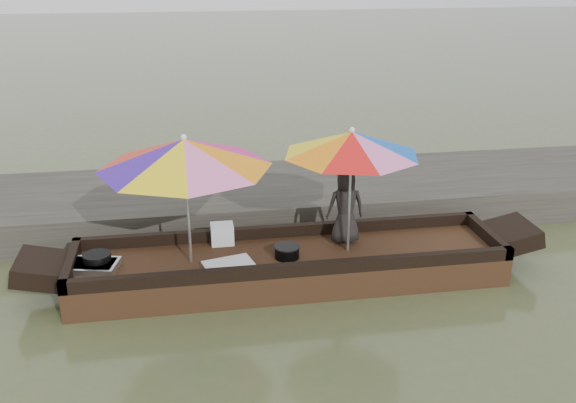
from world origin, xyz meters
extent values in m
plane|color=#444E2F|center=(0.00, 0.00, 0.00)|extent=(80.00, 80.00, 0.00)
cube|color=#2D2B26|center=(0.00, 2.20, 0.25)|extent=(22.00, 2.20, 0.50)
cube|color=#321E0F|center=(0.00, 0.00, 0.17)|extent=(5.20, 1.20, 0.35)
cylinder|color=black|center=(-2.25, 0.03, 0.44)|extent=(0.32, 0.32, 0.17)
cube|color=silver|center=(-2.30, -0.03, 0.39)|extent=(0.64, 0.51, 0.09)
cube|color=silver|center=(-0.75, -0.25, 0.38)|extent=(0.64, 0.51, 0.06)
cylinder|color=black|center=(-0.04, -0.08, 0.42)|extent=(0.29, 0.29, 0.14)
cube|color=silver|center=(-0.78, 0.45, 0.48)|extent=(0.28, 0.22, 0.26)
imported|color=black|center=(0.75, 0.26, 0.83)|extent=(0.47, 0.31, 0.96)
camera|label=1|loc=(-1.17, -6.91, 3.75)|focal=40.00mm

